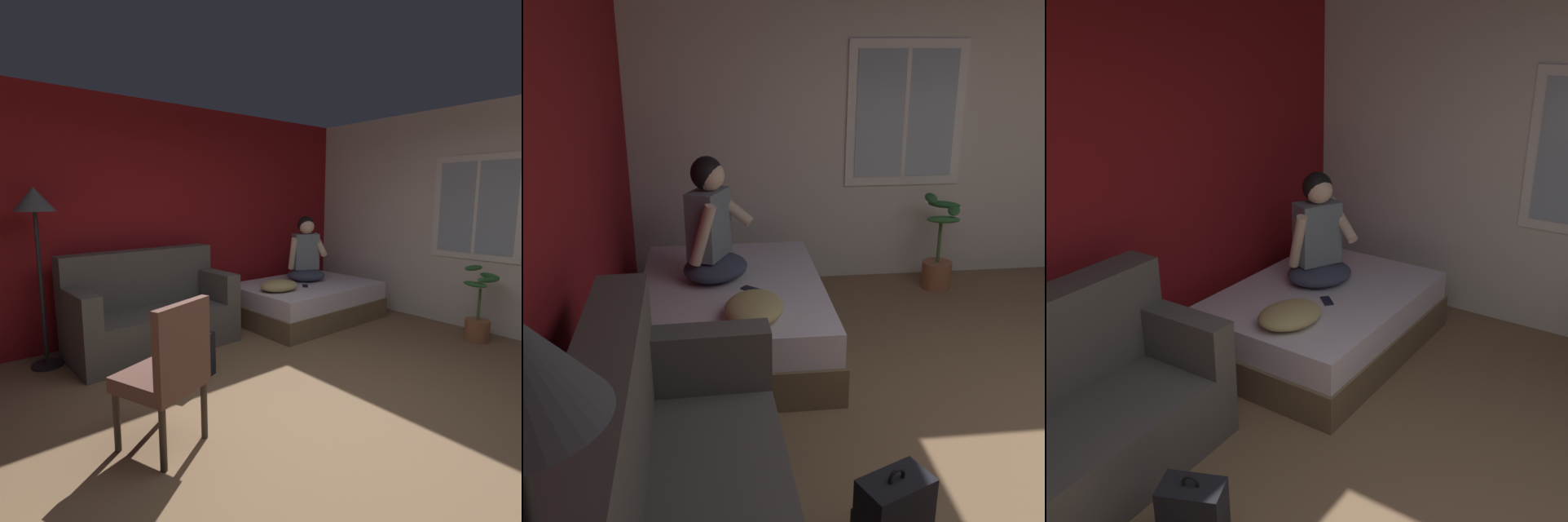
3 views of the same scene
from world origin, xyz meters
The scene contains 6 objects.
bed centered at (1.80, 1.98, 0.24)m, with size 1.82×1.32×0.48m.
couch centered at (-0.25, 2.28, 0.39)m, with size 1.73×0.88×1.04m.
person_seated centered at (1.93, 2.11, 0.84)m, with size 0.66×0.62×0.88m.
backpack centered at (-0.22, 1.39, 0.19)m, with size 0.32×0.35×0.46m.
throw_pillow centered at (1.22, 1.86, 0.55)m, with size 0.48×0.36×0.14m, color tan.
cell_phone centered at (1.66, 1.85, 0.48)m, with size 0.07×0.14×0.01m, color black.
Camera 3 is at (-1.77, -0.32, 2.38)m, focal length 42.00 mm.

